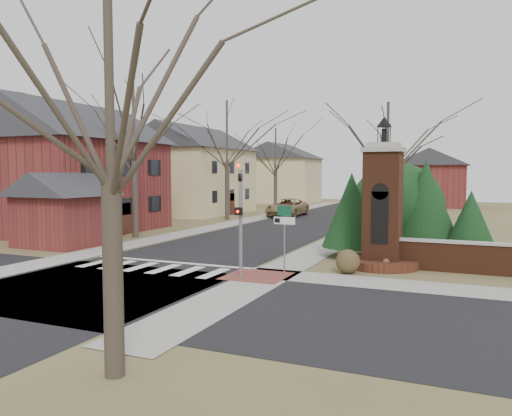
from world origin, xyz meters
The scene contains 30 objects.
ground centered at (0.00, 0.00, 0.00)m, with size 120.00×120.00×0.00m, color brown.
main_street centered at (0.00, 22.00, 0.01)m, with size 8.00×70.00×0.01m, color black.
cross_street centered at (0.00, -3.00, 0.01)m, with size 120.00×8.00×0.01m, color black.
crosswalk_zone centered at (0.00, 0.80, 0.01)m, with size 8.00×2.20×0.02m, color silver.
stop_bar centered at (0.00, 2.30, 0.01)m, with size 8.00×0.35×0.02m, color silver.
sidewalk_right_main centered at (5.20, 22.00, 0.01)m, with size 2.00×60.00×0.02m, color gray.
sidewalk_left centered at (-5.20, 22.00, 0.01)m, with size 2.00×60.00×0.02m, color gray.
curb_apron centered at (4.80, 1.00, 0.01)m, with size 2.40×2.40×0.02m, color brown.
traffic_signal_pole centered at (4.30, 0.57, 2.59)m, with size 0.28×0.41×4.50m.
sign_post centered at (5.59, 1.99, 1.95)m, with size 0.90×0.07×2.75m.
brick_gate_monument centered at (9.00, 4.99, 2.17)m, with size 3.20×3.20×6.47m.
brick_garden_wall centered at (13.50, 5.00, 0.66)m, with size 7.50×0.50×1.30m.
house_brick_left centered at (-13.01, 9.99, 4.66)m, with size 9.80×11.80×9.42m.
house_stucco_left centered at (-13.50, 27.00, 4.59)m, with size 9.80×12.80×9.28m.
garage_left centered at (-8.52, 4.49, 2.24)m, with size 4.80×4.80×4.29m.
house_distant_left centered at (-12.01, 48.00, 4.25)m, with size 10.80×8.80×8.53m.
house_distant_right centered at (7.99, 47.99, 3.65)m, with size 8.80×8.80×7.30m.
evergreen_near centered at (7.20, 7.00, 2.30)m, with size 2.80×2.80×4.10m.
evergreen_mid centered at (10.50, 8.20, 2.60)m, with size 3.40×3.40×4.70m.
evergreen_far centered at (12.50, 7.20, 1.90)m, with size 2.40×2.40×3.30m.
evergreen_mass centered at (9.00, 9.50, 2.40)m, with size 4.80×4.80×4.80m, color black.
bare_tree_0 centered at (-7.00, 9.00, 7.70)m, with size 8.05×8.05×11.15m.
bare_tree_1 centered at (-7.00, 22.00, 8.03)m, with size 8.40×8.40×11.64m.
bare_tree_2 centered at (-7.50, 35.00, 7.03)m, with size 7.35×7.35×10.19m.
bare_tree_3 centered at (7.50, 16.00, 6.69)m, with size 7.00×7.00×9.70m.
bare_tree_4 centered at (6.00, -9.00, 6.35)m, with size 6.65×6.65×9.21m.
pickup_truck centered at (-3.40, 27.47, 0.83)m, with size 2.77×6.00×1.67m, color #947A50.
distant_car centered at (3.40, 38.54, 0.67)m, with size 1.42×4.06×1.34m, color #393D42.
dry_shrub_left centered at (7.97, 3.00, 0.49)m, with size 0.98×0.98×0.98m, color #4F4124.
dry_shrub_right centered at (9.30, 4.60, 0.38)m, with size 0.75×0.75×0.75m, color brown.
Camera 1 is at (12.45, -16.82, 4.06)m, focal length 35.00 mm.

